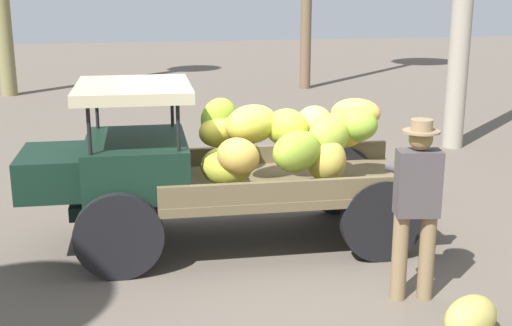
{
  "coord_description": "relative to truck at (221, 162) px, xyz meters",
  "views": [
    {
      "loc": [
        1.77,
        7.25,
        2.91
      ],
      "look_at": [
        0.24,
        0.01,
        0.95
      ],
      "focal_mm": 46.8,
      "sensor_mm": 36.0,
      "label": 1
    }
  ],
  "objects": [
    {
      "name": "ground_plane",
      "position": [
        -0.65,
        -0.02,
        -0.99
      ],
      "size": [
        60.0,
        60.0,
        0.0
      ],
      "primitive_type": "plane",
      "color": "#60554A"
    },
    {
      "name": "wooden_crate",
      "position": [
        -2.76,
        -1.09,
        -0.77
      ],
      "size": [
        0.56,
        0.5,
        0.44
      ],
      "primitive_type": "cube",
      "rotation": [
        0.0,
        0.0,
        3.14
      ],
      "color": "olive",
      "rests_on": "ground"
    },
    {
      "name": "truck",
      "position": [
        0.0,
        0.0,
        0.0
      ],
      "size": [
        4.53,
        1.88,
        1.9
      ],
      "rotation": [
        0.0,
        0.0,
        -0.04
      ],
      "color": "black",
      "rests_on": "ground"
    },
    {
      "name": "farmer",
      "position": [
        -1.56,
        1.77,
        0.01
      ],
      "size": [
        0.52,
        0.49,
        1.76
      ],
      "rotation": [
        0.0,
        0.0,
        -1.76
      ],
      "color": "olive",
      "rests_on": "ground"
    },
    {
      "name": "loose_banana_bunch",
      "position": [
        -1.72,
        2.6,
        -0.8
      ],
      "size": [
        0.68,
        0.57,
        0.41
      ],
      "primitive_type": "ellipsoid",
      "rotation": [
        0.0,
        -0.03,
        0.46
      ],
      "color": "tan",
      "rests_on": "ground"
    }
  ]
}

